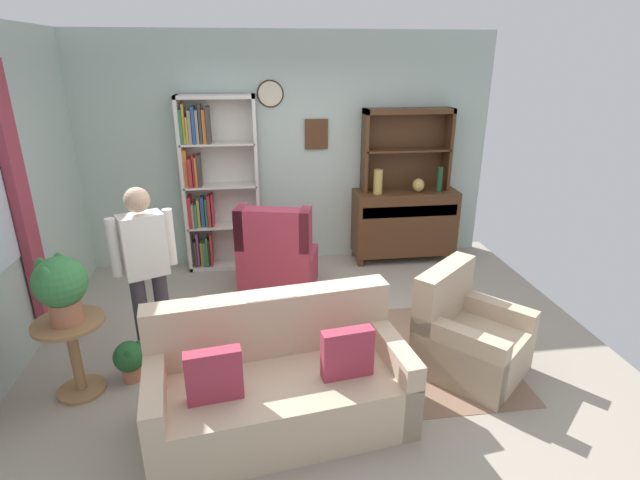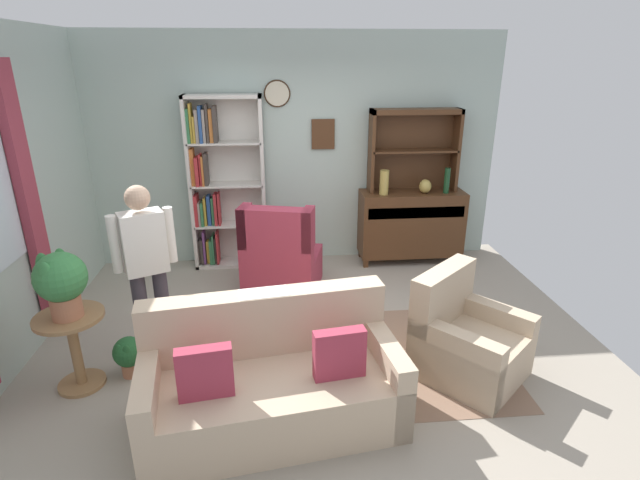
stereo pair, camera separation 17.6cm
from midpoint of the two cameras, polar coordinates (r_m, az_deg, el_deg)
name	(u,v)px [view 2 (the right image)]	position (r m, az deg, el deg)	size (l,w,h in m)	color
ground_plane	(311,344)	(4.65, 0.09, -12.07)	(5.40, 4.60, 0.02)	#9E9384
wall_back	(298,151)	(6.13, -1.80, 10.36)	(5.00, 0.09, 2.80)	#ADC1B7
area_rug	(337,360)	(4.42, 3.13, -13.87)	(2.93, 1.66, 0.01)	#846651
bookshelf	(220,184)	(6.04, -10.81, 6.45)	(0.90, 0.30, 2.10)	silver
sideboard	(411,223)	(6.34, 11.36, 1.96)	(1.30, 0.45, 0.92)	#4C2D19
sideboard_hutch	(414,139)	(6.20, 11.77, 11.52)	(1.10, 0.26, 1.00)	#4C2D19
vase_tall	(384,182)	(6.01, 8.36, 6.68)	(0.11, 0.11, 0.30)	tan
vase_round	(425,186)	(6.18, 13.02, 6.14)	(0.15, 0.15, 0.17)	tan
bottle_wine	(447,181)	(6.23, 15.42, 6.72)	(0.07, 0.07, 0.31)	#194223
couch_floral	(272,383)	(3.65, -4.21, -16.34)	(1.90, 1.10, 0.90)	#C6AD8E
armchair_floral	(466,342)	(4.32, 17.91, -11.35)	(1.08, 1.08, 0.88)	#C6AD8E
wingback_chair	(281,261)	(5.41, -3.64, -2.44)	(0.95, 0.97, 1.05)	#A33347
plant_stand	(74,343)	(4.33, -25.79, -10.79)	(0.52, 0.52, 0.64)	#997047
potted_plant_large	(60,280)	(4.07, -27.02, -4.24)	(0.38, 0.38, 0.52)	#AD6B4C
potted_plant_small	(129,354)	(4.39, -20.37, -12.40)	(0.25, 0.25, 0.35)	#AD6B4C
person_reading	(146,262)	(4.27, -18.58, -2.44)	(0.50, 0.33, 1.56)	#38333D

